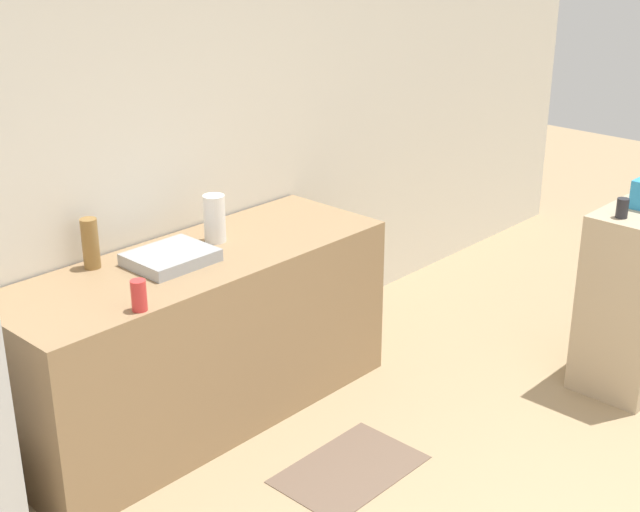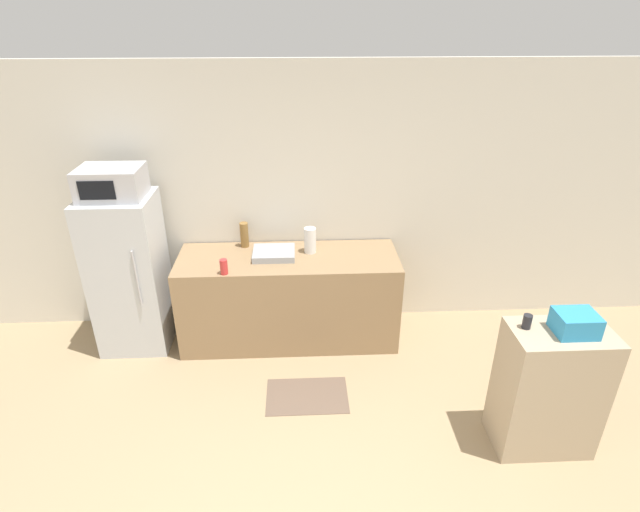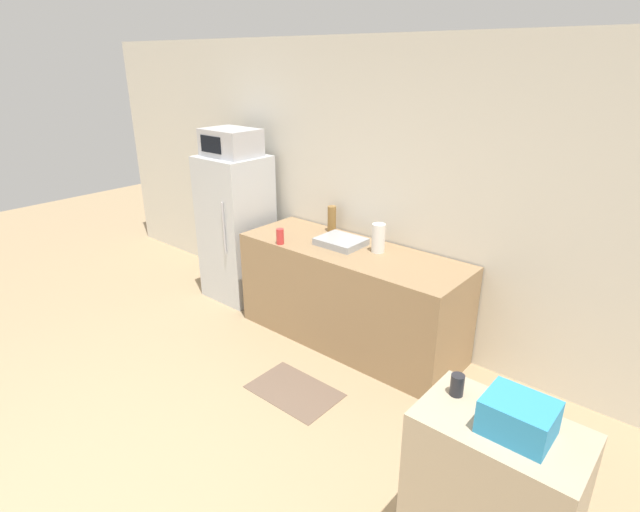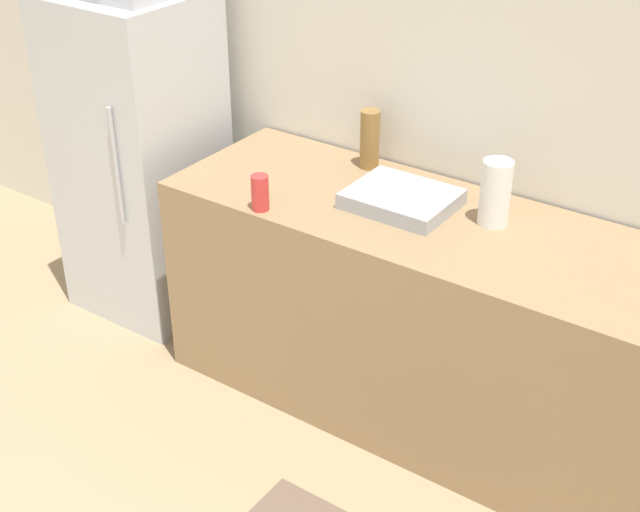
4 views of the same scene
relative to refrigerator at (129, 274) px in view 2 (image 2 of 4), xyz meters
name	(u,v)px [view 2 (image 2 of 4)]	position (x,y,z in m)	size (l,w,h in m)	color
wall_back	(294,201)	(1.55, 0.41, 0.54)	(8.00, 0.06, 2.60)	silver
refrigerator	(129,274)	(0.00, 0.00, 0.00)	(0.63, 0.60, 1.51)	silver
microwave	(111,183)	(0.00, 0.00, 0.89)	(0.53, 0.41, 0.26)	#BCBCC1
counter	(289,298)	(1.49, 0.01, -0.31)	(2.07, 0.71, 0.89)	#937551
sink_basin	(274,253)	(1.35, 0.04, 0.16)	(0.39, 0.32, 0.06)	#9EA3A8
bottle_tall	(244,235)	(1.07, 0.27, 0.26)	(0.08, 0.08, 0.25)	olive
bottle_short	(224,267)	(0.93, -0.29, 0.20)	(0.07, 0.07, 0.14)	red
shelf_cabinet	(548,389)	(3.37, -1.45, -0.25)	(0.70, 0.42, 1.01)	tan
basket	(575,323)	(3.43, -1.47, 0.33)	(0.27, 0.22, 0.15)	#2D8EC6
jar	(527,322)	(3.14, -1.40, 0.30)	(0.06, 0.06, 0.10)	#232328
paper_towel_roll	(310,240)	(1.70, 0.11, 0.26)	(0.11, 0.11, 0.25)	white
kitchen_rug	(307,396)	(1.63, -0.88, -0.75)	(0.70, 0.45, 0.01)	brown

